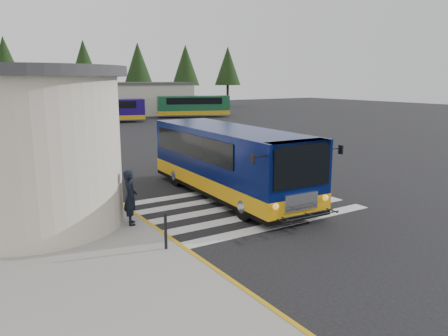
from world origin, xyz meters
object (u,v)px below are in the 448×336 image
transit_bus (229,164)px  far_bus_a (105,110)px  pedestrian_a (130,197)px  bollard (166,231)px  pedestrian_b (64,203)px  far_bus_b (193,105)px

transit_bus → far_bus_a: (5.21, 32.40, 0.09)m
far_bus_a → pedestrian_a: bearing=178.6°
bollard → pedestrian_a: bearing=91.1°
transit_bus → bollard: size_ratio=9.74×
pedestrian_b → far_bus_b: far_bus_b is taller
far_bus_a → far_bus_b: far_bus_b is taller
pedestrian_a → far_bus_b: far_bus_b is taller
pedestrian_a → pedestrian_b: bearing=99.4°
transit_bus → pedestrian_b: 6.79m
pedestrian_b → far_bus_a: 35.91m
pedestrian_b → far_bus_b: bearing=114.9°
transit_bus → pedestrian_a: 4.98m
pedestrian_a → far_bus_b: bearing=-17.0°
pedestrian_a → pedestrian_b: (-1.93, 0.16, 0.08)m
transit_bus → far_bus_b: transit_bus is taller
far_bus_a → far_bus_b: size_ratio=0.96×
transit_bus → far_bus_b: bearing=66.2°
pedestrian_a → far_bus_a: bearing=-2.0°
pedestrian_a → bollard: (0.05, -2.42, -0.36)m
far_bus_b → far_bus_a: bearing=115.1°
bollard → far_bus_a: size_ratio=0.12×
transit_bus → bollard: transit_bus is taller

